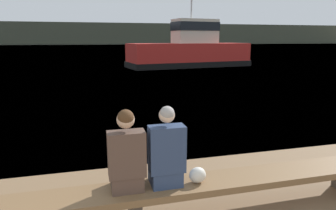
% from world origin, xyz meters
% --- Properties ---
extents(water_surface, '(240.00, 240.00, 0.00)m').
position_xyz_m(water_surface, '(0.00, 124.53, 0.00)').
color(water_surface, '#426B8E').
rests_on(water_surface, ground).
extents(far_shoreline, '(600.00, 12.00, 8.68)m').
position_xyz_m(far_shoreline, '(0.00, 131.92, 4.34)').
color(far_shoreline, '#424738').
rests_on(far_shoreline, ground).
extents(bench_main, '(7.06, 0.54, 0.48)m').
position_xyz_m(bench_main, '(0.16, 2.73, 0.40)').
color(bench_main, brown).
rests_on(bench_main, ground).
extents(person_left, '(0.44, 0.38, 1.02)m').
position_xyz_m(person_left, '(0.07, 2.73, 0.92)').
color(person_left, '#4C382D').
rests_on(person_left, bench_main).
extents(person_right, '(0.44, 0.38, 1.03)m').
position_xyz_m(person_right, '(0.56, 2.73, 0.92)').
color(person_right, navy).
rests_on(person_right, bench_main).
extents(shopping_bag, '(0.22, 0.16, 0.21)m').
position_xyz_m(shopping_bag, '(0.97, 2.70, 0.58)').
color(shopping_bag, beige).
rests_on(shopping_bag, bench_main).
extents(tugboat_red, '(10.69, 4.84, 6.79)m').
position_xyz_m(tugboat_red, '(7.94, 23.52, 1.23)').
color(tugboat_red, red).
rests_on(tugboat_red, water_surface).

